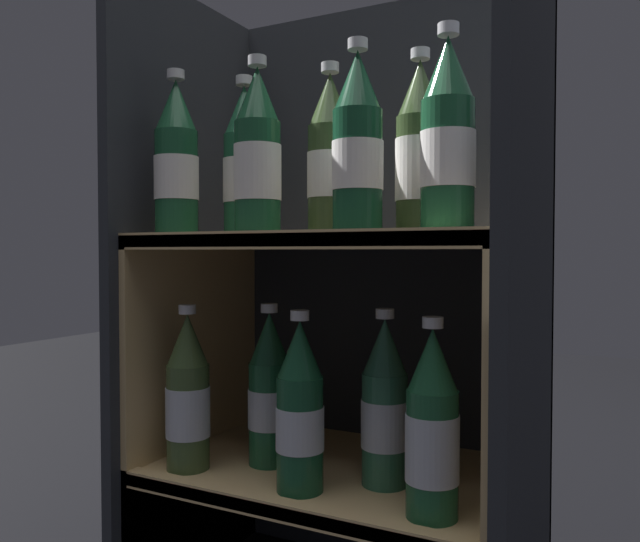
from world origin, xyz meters
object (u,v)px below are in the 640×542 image
object	(u,v)px
bottle_lower_back_1	(385,408)
bottle_lower_front_2	(432,431)
bottle_upper_back_0	(244,166)
bottle_upper_front_0	(176,163)
bottle_lower_front_0	(188,397)
bottle_upper_front_3	(448,141)
bottle_upper_back_2	(420,154)
bottle_lower_back_0	(269,393)
bottle_upper_front_1	(258,157)
bottle_lower_front_1	(302,412)
bottle_upper_back_1	(330,160)
bottle_upper_front_2	(358,148)

from	to	relation	value
bottle_lower_back_1	bottle_lower_front_2	bearing A→B (deg)	-39.13
bottle_upper_back_0	bottle_lower_front_2	size ratio (longest dim) A/B	1.00
bottle_upper_front_0	bottle_lower_front_0	size ratio (longest dim) A/B	1.00
bottle_upper_front_3	bottle_lower_front_2	xyz separation A→B (m)	(-0.02, 0.00, -0.36)
bottle_upper_back_2	bottle_lower_back_0	bearing A→B (deg)	180.00
bottle_upper_front_1	bottle_upper_back_0	distance (m)	0.11
bottle_lower_front_1	bottle_lower_back_0	xyz separation A→B (m)	(-0.10, 0.08, -0.00)
bottle_upper_back_0	bottle_lower_back_1	xyz separation A→B (m)	(0.24, 0.00, -0.36)
bottle_upper_front_3	bottle_lower_back_1	size ratio (longest dim) A/B	1.00
bottle_upper_front_3	bottle_upper_front_0	bearing A→B (deg)	180.00
bottle_upper_front_1	bottle_upper_back_0	bearing A→B (deg)	134.26
bottle_upper_front_0	bottle_upper_back_0	world-z (taller)	same
bottle_upper_front_0	bottle_upper_front_1	bearing A→B (deg)	-0.00
bottle_lower_front_1	bottle_lower_back_1	distance (m)	0.12
bottle_upper_front_0	bottle_lower_back_0	xyz separation A→B (m)	(0.12, 0.08, -0.36)
bottle_lower_front_1	bottle_lower_back_1	size ratio (longest dim) A/B	1.00
bottle_upper_front_0	bottle_upper_back_0	bearing A→B (deg)	45.74
bottle_upper_front_0	bottle_upper_front_3	xyz separation A→B (m)	(0.43, -0.00, -0.00)
bottle_upper_back_0	bottle_lower_back_1	distance (m)	0.43
bottle_upper_front_0	bottle_lower_back_1	world-z (taller)	bottle_upper_front_0
bottle_upper_back_1	bottle_lower_back_0	size ratio (longest dim) A/B	1.00
bottle_upper_front_1	bottle_upper_back_2	distance (m)	0.23
bottle_lower_front_2	bottle_upper_front_2	bearing A→B (deg)	-180.00
bottle_upper_back_0	bottle_upper_front_1	bearing A→B (deg)	-45.74
bottle_upper_back_0	bottle_upper_front_0	bearing A→B (deg)	-134.26
bottle_lower_front_1	bottle_lower_back_1	xyz separation A→B (m)	(0.09, 0.08, -0.00)
bottle_upper_back_1	bottle_lower_front_0	bearing A→B (deg)	-159.81
bottle_upper_front_2	bottle_upper_back_2	distance (m)	0.10
bottle_upper_back_2	bottle_upper_back_1	bearing A→B (deg)	180.00
bottle_upper_front_3	bottle_upper_back_1	distance (m)	0.21
bottle_upper_back_0	bottle_upper_back_2	xyz separation A→B (m)	(0.29, 0.00, -0.00)
bottle_lower_front_0	bottle_upper_back_2	bearing A→B (deg)	12.43
bottle_upper_front_0	bottle_upper_back_2	size ratio (longest dim) A/B	1.00
bottle_upper_front_1	bottle_lower_front_0	size ratio (longest dim) A/B	1.00
bottle_upper_back_0	bottle_lower_front_1	distance (m)	0.40
bottle_lower_back_0	bottle_upper_back_2	bearing A→B (deg)	-0.00
bottle_upper_front_2	bottle_upper_back_1	distance (m)	0.11
bottle_upper_back_0	bottle_lower_front_1	xyz separation A→B (m)	(0.15, -0.08, -0.36)
bottle_upper_front_2	bottle_lower_front_2	bearing A→B (deg)	0.00
bottle_upper_front_2	bottle_upper_back_1	size ratio (longest dim) A/B	1.00
bottle_upper_back_1	bottle_lower_back_1	distance (m)	0.37
bottle_lower_front_0	bottle_lower_front_1	world-z (taller)	same
bottle_upper_front_2	bottle_lower_front_0	distance (m)	0.46
bottle_upper_back_1	bottle_lower_back_0	bearing A→B (deg)	180.00
bottle_upper_front_1	bottle_upper_back_1	distance (m)	0.11
bottle_upper_back_0	bottle_lower_front_2	bearing A→B (deg)	-12.85
bottle_lower_front_2	bottle_lower_front_1	bearing A→B (deg)	-180.00
bottle_upper_front_3	bottle_lower_front_0	bearing A→B (deg)	180.00
bottle_lower_front_2	bottle_lower_back_0	distance (m)	0.30
bottle_lower_front_1	bottle_lower_back_0	world-z (taller)	same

